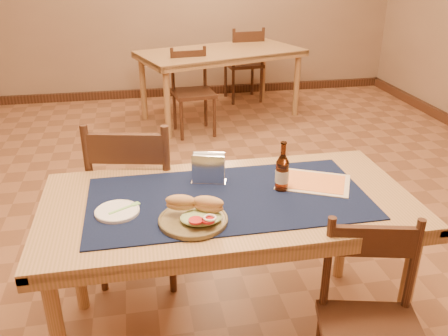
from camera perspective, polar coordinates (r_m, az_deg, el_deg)
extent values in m
cube|color=#956241|center=(3.13, -2.44, -9.09)|extent=(6.00, 7.00, 0.02)
cylinder|color=#AC7C51|center=(2.27, 20.93, -14.42)|extent=(0.06, 0.06, 0.71)
cylinder|color=#AC7C51|center=(2.53, -17.45, -9.46)|extent=(0.06, 0.06, 0.71)
cylinder|color=#AC7C51|center=(2.73, 14.23, -6.38)|extent=(0.06, 0.06, 0.71)
cube|color=#AC7C51|center=(2.07, 0.52, -4.16)|extent=(1.60, 0.80, 0.04)
cube|color=#0E1534|center=(2.06, 0.52, -3.60)|extent=(1.20, 0.60, 0.01)
cube|color=#442618|center=(6.28, -7.24, 9.03)|extent=(6.00, 0.06, 0.10)
cylinder|color=#AC7C51|center=(4.72, -6.83, 7.61)|extent=(0.06, 0.06, 0.71)
cylinder|color=#AC7C51|center=(5.46, 8.72, 9.86)|extent=(0.06, 0.06, 0.71)
cylinder|color=#AC7C51|center=(5.35, -9.70, 9.49)|extent=(0.06, 0.06, 0.71)
cylinder|color=#AC7C51|center=(6.01, 4.69, 11.43)|extent=(0.06, 0.06, 0.71)
cube|color=#AC7C51|center=(5.25, -0.42, 13.76)|extent=(1.90, 1.34, 0.04)
cylinder|color=#442618|center=(2.92, -5.30, -5.96)|extent=(0.04, 0.04, 0.48)
cylinder|color=#442618|center=(3.00, -12.69, -5.72)|extent=(0.04, 0.04, 0.48)
cylinder|color=#442618|center=(2.60, -6.31, -10.29)|extent=(0.04, 0.04, 0.48)
cylinder|color=#442618|center=(2.68, -14.63, -9.87)|extent=(0.04, 0.04, 0.48)
cube|color=#442618|center=(2.67, -10.11, -3.48)|extent=(0.54, 0.54, 0.04)
cube|color=#442618|center=(2.33, -11.74, 2.30)|extent=(0.38, 0.12, 0.15)
cylinder|color=#442618|center=(2.35, -6.89, -0.64)|extent=(0.04, 0.04, 0.49)
cylinder|color=#442618|center=(2.44, -15.90, -0.49)|extent=(0.04, 0.04, 0.49)
cube|color=#442618|center=(1.90, 17.56, -8.42)|extent=(0.32, 0.10, 0.13)
cylinder|color=#442618|center=(1.92, 12.33, -11.21)|extent=(0.03, 0.03, 0.42)
cylinder|color=#442618|center=(2.00, 21.76, -10.93)|extent=(0.03, 0.03, 0.42)
cylinder|color=#442618|center=(4.70, -5.13, 5.76)|extent=(0.03, 0.03, 0.42)
cylinder|color=#442618|center=(4.77, -1.16, 6.17)|extent=(0.03, 0.03, 0.42)
cylinder|color=#442618|center=(5.01, -5.96, 6.95)|extent=(0.03, 0.03, 0.42)
cylinder|color=#442618|center=(5.08, -2.22, 7.32)|extent=(0.03, 0.03, 0.42)
cube|color=#442618|center=(4.83, -3.69, 8.95)|extent=(0.43, 0.43, 0.04)
cube|color=#442618|center=(4.92, -4.30, 13.15)|extent=(0.34, 0.06, 0.13)
cylinder|color=#442618|center=(4.91, -6.21, 11.71)|extent=(0.03, 0.03, 0.43)
cylinder|color=#442618|center=(4.98, -2.33, 12.02)|extent=(0.03, 0.03, 0.43)
cylinder|color=#442618|center=(6.27, 3.42, 10.80)|extent=(0.04, 0.04, 0.45)
cylinder|color=#442618|center=(6.17, 0.19, 10.61)|extent=(0.04, 0.04, 0.45)
cylinder|color=#442618|center=(5.94, 4.51, 9.98)|extent=(0.04, 0.04, 0.45)
cylinder|color=#442618|center=(5.83, 1.12, 9.78)|extent=(0.04, 0.04, 0.45)
cube|color=#442618|center=(6.00, 2.35, 12.39)|extent=(0.45, 0.45, 0.04)
cube|color=#442618|center=(5.76, 2.98, 15.39)|extent=(0.36, 0.06, 0.14)
cylinder|color=#442618|center=(5.83, 4.69, 14.27)|extent=(0.04, 0.04, 0.46)
cylinder|color=#442618|center=(5.73, 1.19, 14.15)|extent=(0.04, 0.04, 0.46)
cylinder|color=brown|center=(1.88, -3.73, -6.28)|extent=(0.27, 0.27, 0.02)
torus|color=brown|center=(1.87, -3.73, -6.13)|extent=(0.27, 0.27, 0.01)
ellipsoid|color=#A8BF83|center=(1.85, -2.77, -5.94)|extent=(0.17, 0.13, 0.03)
ellipsoid|color=tan|center=(1.87, -5.24, -4.19)|extent=(0.13, 0.08, 0.07)
ellipsoid|color=tan|center=(1.85, -1.90, -4.40)|extent=(0.13, 0.10, 0.07)
cylinder|color=red|center=(1.79, -3.42, -6.32)|extent=(0.05, 0.05, 0.01)
cylinder|color=red|center=(1.79, -1.90, -6.30)|extent=(0.05, 0.05, 0.01)
torus|color=white|center=(1.79, -1.70, -5.99)|extent=(0.05, 0.05, 0.01)
cylinder|color=white|center=(1.98, -12.72, -5.13)|extent=(0.18, 0.18, 0.01)
torus|color=white|center=(1.98, -12.74, -5.00)|extent=(0.18, 0.18, 0.01)
cube|color=#8FDE7A|center=(1.98, -12.30, -4.89)|extent=(0.10, 0.06, 0.00)
cube|color=#8FDE7A|center=(2.01, -10.58, -4.27)|extent=(0.04, 0.04, 0.00)
cylinder|color=#4A210D|center=(2.11, 6.98, -0.96)|extent=(0.06, 0.06, 0.13)
cone|color=#4A210D|center=(2.07, 7.10, 1.13)|extent=(0.06, 0.06, 0.04)
cylinder|color=#4A210D|center=(2.06, 7.16, 2.25)|extent=(0.02, 0.02, 0.05)
cylinder|color=#4A210D|center=(2.04, 7.21, 3.02)|extent=(0.03, 0.03, 0.01)
cylinder|color=beige|center=(2.11, 6.98, -0.96)|extent=(0.06, 0.06, 0.06)
cube|color=silver|center=(2.19, -1.86, -1.63)|extent=(0.17, 0.09, 0.00)
cube|color=silver|center=(2.13, -1.95, -0.24)|extent=(0.14, 0.04, 0.14)
cube|color=silver|center=(2.18, -1.82, 0.31)|extent=(0.14, 0.04, 0.14)
cube|color=white|center=(2.16, -1.88, -0.10)|extent=(0.15, 0.07, 0.12)
cube|color=#45B4DF|center=(2.13, -1.94, -0.03)|extent=(0.10, 0.03, 0.05)
cube|color=beige|center=(2.22, 10.66, -1.68)|extent=(0.40, 0.36, 0.00)
cube|color=orange|center=(2.22, 10.67, -1.61)|extent=(0.34, 0.30, 0.00)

